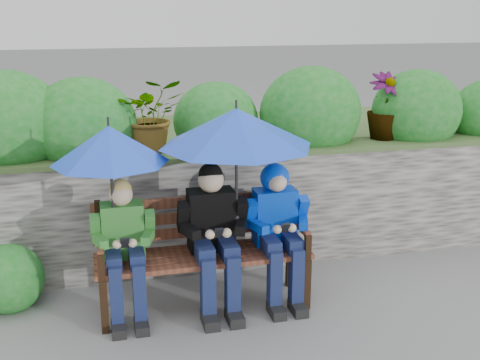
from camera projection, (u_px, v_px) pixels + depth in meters
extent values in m
plane|color=slate|center=(243.00, 301.00, 4.66)|extent=(60.00, 60.00, 0.00)
cube|color=#484542|center=(222.00, 209.00, 5.22)|extent=(8.00, 0.40, 1.00)
cube|color=#38542A|center=(222.00, 152.00, 5.08)|extent=(8.00, 0.42, 0.04)
cube|color=#38542A|center=(198.00, 175.00, 6.35)|extent=(8.00, 2.00, 0.96)
ellipsoid|color=#126B1A|center=(6.00, 125.00, 4.80)|extent=(0.97, 0.77, 0.87)
ellipsoid|color=#126B1A|center=(83.00, 125.00, 4.91)|extent=(0.88, 0.70, 0.79)
ellipsoid|color=#126B1A|center=(216.00, 120.00, 5.32)|extent=(0.76, 0.61, 0.68)
ellipsoid|color=#126B1A|center=(311.00, 113.00, 5.39)|extent=(0.93, 0.74, 0.84)
ellipsoid|color=#126B1A|center=(416.00, 111.00, 5.59)|extent=(0.86, 0.69, 0.78)
sphere|color=pink|center=(23.00, 144.00, 4.77)|extent=(0.14, 0.14, 0.14)
sphere|color=pink|center=(272.00, 131.00, 5.24)|extent=(0.14, 0.14, 0.14)
sphere|color=pink|center=(418.00, 124.00, 5.57)|extent=(0.14, 0.14, 0.14)
imported|color=#126B1A|center=(151.00, 115.00, 4.95)|extent=(0.55, 0.48, 0.61)
imported|color=#126B1A|center=(385.00, 106.00, 5.44)|extent=(0.34, 0.34, 0.60)
sphere|color=#126B1A|center=(9.00, 279.00, 4.53)|extent=(0.53, 0.53, 0.53)
cube|color=black|center=(104.00, 307.00, 4.16)|extent=(0.05, 0.05, 0.40)
cube|color=black|center=(103.00, 282.00, 4.53)|extent=(0.05, 0.05, 0.40)
cube|color=black|center=(307.00, 284.00, 4.50)|extent=(0.05, 0.05, 0.40)
cube|color=black|center=(290.00, 263.00, 4.87)|extent=(0.05, 0.05, 0.40)
cube|color=brown|center=(208.00, 266.00, 4.30)|extent=(1.59, 0.09, 0.04)
cube|color=brown|center=(205.00, 259.00, 4.40)|extent=(1.59, 0.09, 0.04)
cube|color=brown|center=(202.00, 253.00, 4.51)|extent=(1.59, 0.09, 0.04)
cube|color=brown|center=(200.00, 247.00, 4.62)|extent=(1.59, 0.09, 0.04)
cube|color=black|center=(99.00, 229.00, 4.43)|extent=(0.04, 0.04, 0.44)
cube|color=brown|center=(100.00, 243.00, 4.23)|extent=(0.04, 0.41, 0.04)
cube|color=black|center=(101.00, 267.00, 4.08)|extent=(0.04, 0.04, 0.19)
cube|color=black|center=(290.00, 213.00, 4.77)|extent=(0.04, 0.04, 0.44)
cube|color=brown|center=(299.00, 226.00, 4.58)|extent=(0.04, 0.41, 0.04)
cube|color=black|center=(308.00, 247.00, 4.42)|extent=(0.04, 0.04, 0.19)
cube|color=brown|center=(198.00, 231.00, 4.63)|extent=(1.59, 0.03, 0.08)
cube|color=brown|center=(198.00, 216.00, 4.60)|extent=(1.59, 0.03, 0.08)
cube|color=brown|center=(198.00, 201.00, 4.56)|extent=(1.59, 0.03, 0.08)
cube|color=#1C6F1A|center=(123.00, 230.00, 4.35)|extent=(0.30, 0.18, 0.41)
sphere|color=#D1B48F|center=(121.00, 194.00, 4.26)|extent=(0.17, 0.17, 0.17)
sphere|color=tan|center=(120.00, 190.00, 4.26)|extent=(0.16, 0.16, 0.16)
cube|color=#162844|center=(114.00, 258.00, 4.24)|extent=(0.11, 0.28, 0.11)
cube|color=#162844|center=(117.00, 299.00, 4.18)|extent=(0.09, 0.10, 0.49)
cube|color=black|center=(119.00, 329.00, 4.19)|extent=(0.10, 0.20, 0.07)
cube|color=#162844|center=(136.00, 256.00, 4.28)|extent=(0.11, 0.28, 0.11)
cube|color=#162844|center=(140.00, 296.00, 4.22)|extent=(0.09, 0.10, 0.49)
cube|color=black|center=(142.00, 326.00, 4.22)|extent=(0.10, 0.20, 0.07)
cube|color=#1C6F1A|center=(95.00, 228.00, 4.25)|extent=(0.07, 0.16, 0.23)
cube|color=#1C6F1A|center=(100.00, 242.00, 4.17)|extent=(0.11, 0.19, 0.06)
sphere|color=#D1B48F|center=(117.00, 244.00, 4.12)|extent=(0.06, 0.06, 0.06)
cube|color=#1C6F1A|center=(149.00, 223.00, 4.34)|extent=(0.07, 0.16, 0.23)
cube|color=#1C6F1A|center=(148.00, 237.00, 4.24)|extent=(0.11, 0.19, 0.06)
sphere|color=#D1B48F|center=(133.00, 243.00, 4.14)|extent=(0.06, 0.06, 0.06)
cube|color=black|center=(125.00, 243.00, 4.12)|extent=(0.06, 0.07, 0.09)
cube|color=black|center=(211.00, 220.00, 4.50)|extent=(0.34, 0.20, 0.46)
sphere|color=#D1B48F|center=(211.00, 180.00, 4.39)|extent=(0.19, 0.19, 0.19)
sphere|color=black|center=(211.00, 175.00, 4.39)|extent=(0.18, 0.18, 0.18)
cube|color=#162844|center=(203.00, 250.00, 4.37)|extent=(0.12, 0.32, 0.12)
cube|color=#162844|center=(208.00, 290.00, 4.29)|extent=(0.10, 0.11, 0.49)
cube|color=black|center=(210.00, 320.00, 4.29)|extent=(0.11, 0.22, 0.08)
cube|color=#162844|center=(228.00, 248.00, 4.42)|extent=(0.12, 0.32, 0.12)
cube|color=#162844|center=(233.00, 288.00, 4.33)|extent=(0.10, 0.11, 0.49)
cube|color=black|center=(235.00, 317.00, 4.34)|extent=(0.11, 0.22, 0.08)
cube|color=black|center=(183.00, 217.00, 4.38)|extent=(0.08, 0.18, 0.26)
cube|color=black|center=(190.00, 231.00, 4.29)|extent=(0.13, 0.21, 0.07)
sphere|color=#D1B48F|center=(210.00, 234.00, 4.23)|extent=(0.07, 0.07, 0.07)
cube|color=black|center=(240.00, 212.00, 4.48)|extent=(0.08, 0.18, 0.26)
cube|color=black|center=(241.00, 227.00, 4.37)|extent=(0.13, 0.21, 0.07)
sphere|color=#D1B48F|center=(227.00, 233.00, 4.26)|extent=(0.07, 0.07, 0.07)
cube|color=black|center=(219.00, 233.00, 4.23)|extent=(0.06, 0.07, 0.09)
cube|color=#0043BF|center=(274.00, 216.00, 4.62)|extent=(0.32, 0.19, 0.43)
sphere|color=#D1B48F|center=(276.00, 180.00, 4.51)|extent=(0.18, 0.18, 0.18)
sphere|color=#0043BF|center=(275.00, 178.00, 4.54)|extent=(0.22, 0.22, 0.22)
sphere|color=#D1B48F|center=(278.00, 183.00, 4.48)|extent=(0.13, 0.13, 0.13)
cube|color=#162844|center=(269.00, 244.00, 4.50)|extent=(0.11, 0.30, 0.11)
cube|color=#162844|center=(275.00, 282.00, 4.43)|extent=(0.09, 0.10, 0.49)
cube|color=black|center=(276.00, 311.00, 4.43)|extent=(0.10, 0.21, 0.07)
cube|color=#162844|center=(291.00, 242.00, 4.54)|extent=(0.11, 0.30, 0.11)
cube|color=#162844|center=(296.00, 280.00, 4.47)|extent=(0.09, 0.10, 0.49)
cube|color=black|center=(298.00, 308.00, 4.47)|extent=(0.10, 0.21, 0.07)
cube|color=#0043BF|center=(251.00, 213.00, 4.51)|extent=(0.07, 0.17, 0.24)
cube|color=#0043BF|center=(259.00, 227.00, 4.42)|extent=(0.12, 0.20, 0.07)
sphere|color=#D1B48F|center=(277.00, 229.00, 4.37)|extent=(0.07, 0.07, 0.07)
cube|color=#0043BF|center=(302.00, 209.00, 4.60)|extent=(0.07, 0.17, 0.24)
cube|color=#0043BF|center=(303.00, 223.00, 4.50)|extent=(0.12, 0.20, 0.07)
sphere|color=#D1B48F|center=(292.00, 228.00, 4.40)|extent=(0.07, 0.07, 0.07)
cube|color=black|center=(285.00, 228.00, 4.37)|extent=(0.06, 0.07, 0.09)
cone|color=blue|center=(110.00, 144.00, 4.10)|extent=(0.81, 0.81, 0.26)
cylinder|color=black|center=(108.00, 121.00, 4.05)|extent=(0.02, 0.02, 0.06)
cylinder|color=black|center=(112.00, 188.00, 4.18)|extent=(0.02, 0.02, 0.62)
sphere|color=black|center=(115.00, 229.00, 4.27)|extent=(0.04, 0.04, 0.04)
cone|color=blue|center=(236.00, 128.00, 4.26)|extent=(1.12, 1.12, 0.28)
cylinder|color=black|center=(236.00, 104.00, 4.22)|extent=(0.02, 0.02, 0.06)
cylinder|color=black|center=(236.00, 174.00, 4.36)|extent=(0.02, 0.02, 0.68)
sphere|color=black|center=(236.00, 218.00, 4.45)|extent=(0.04, 0.04, 0.04)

